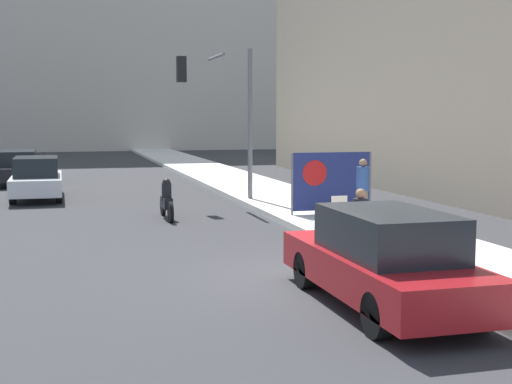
{
  "coord_description": "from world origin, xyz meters",
  "views": [
    {
      "loc": [
        -4.28,
        -12.27,
        2.97
      ],
      "look_at": [
        0.35,
        4.63,
        1.1
      ],
      "focal_mm": 50.0,
      "sensor_mm": 36.0,
      "label": 1
    }
  ],
  "objects_px": {
    "jogger_on_sidewalk": "(363,189)",
    "traffic_light_pole": "(223,98)",
    "seated_protester": "(361,215)",
    "motorcycle_on_road": "(167,201)",
    "protest_banner": "(331,181)",
    "parked_car_curbside": "(384,260)",
    "car_on_road_midblock": "(18,168)",
    "car_on_road_nearest": "(37,178)"
  },
  "relations": [
    {
      "from": "motorcycle_on_road",
      "to": "car_on_road_midblock",
      "type": "bearing_deg",
      "value": 111.21
    },
    {
      "from": "parked_car_curbside",
      "to": "car_on_road_midblock",
      "type": "bearing_deg",
      "value": 106.23
    },
    {
      "from": "traffic_light_pole",
      "to": "parked_car_curbside",
      "type": "relative_size",
      "value": 1.07
    },
    {
      "from": "protest_banner",
      "to": "traffic_light_pole",
      "type": "relative_size",
      "value": 0.49
    },
    {
      "from": "parked_car_curbside",
      "to": "jogger_on_sidewalk",
      "type": "bearing_deg",
      "value": 68.47
    },
    {
      "from": "jogger_on_sidewalk",
      "to": "motorcycle_on_road",
      "type": "distance_m",
      "value": 5.67
    },
    {
      "from": "seated_protester",
      "to": "protest_banner",
      "type": "distance_m",
      "value": 4.98
    },
    {
      "from": "parked_car_curbside",
      "to": "car_on_road_midblock",
      "type": "height_order",
      "value": "parked_car_curbside"
    },
    {
      "from": "parked_car_curbside",
      "to": "car_on_road_midblock",
      "type": "relative_size",
      "value": 1.0
    },
    {
      "from": "protest_banner",
      "to": "parked_car_curbside",
      "type": "relative_size",
      "value": 0.52
    },
    {
      "from": "jogger_on_sidewalk",
      "to": "traffic_light_pole",
      "type": "bearing_deg",
      "value": -67.57
    },
    {
      "from": "jogger_on_sidewalk",
      "to": "motorcycle_on_road",
      "type": "relative_size",
      "value": 0.77
    },
    {
      "from": "jogger_on_sidewalk",
      "to": "traffic_light_pole",
      "type": "relative_size",
      "value": 0.33
    },
    {
      "from": "protest_banner",
      "to": "car_on_road_nearest",
      "type": "height_order",
      "value": "protest_banner"
    },
    {
      "from": "seated_protester",
      "to": "motorcycle_on_road",
      "type": "height_order",
      "value": "seated_protester"
    },
    {
      "from": "seated_protester",
      "to": "motorcycle_on_road",
      "type": "bearing_deg",
      "value": 133.56
    },
    {
      "from": "car_on_road_midblock",
      "to": "traffic_light_pole",
      "type": "bearing_deg",
      "value": -52.64
    },
    {
      "from": "protest_banner",
      "to": "car_on_road_midblock",
      "type": "relative_size",
      "value": 0.52
    },
    {
      "from": "parked_car_curbside",
      "to": "car_on_road_midblock",
      "type": "distance_m",
      "value": 23.72
    },
    {
      "from": "parked_car_curbside",
      "to": "traffic_light_pole",
      "type": "bearing_deg",
      "value": 87.9
    },
    {
      "from": "protest_banner",
      "to": "traffic_light_pole",
      "type": "height_order",
      "value": "traffic_light_pole"
    },
    {
      "from": "traffic_light_pole",
      "to": "parked_car_curbside",
      "type": "height_order",
      "value": "traffic_light_pole"
    },
    {
      "from": "seated_protester",
      "to": "car_on_road_midblock",
      "type": "relative_size",
      "value": 0.26
    },
    {
      "from": "seated_protester",
      "to": "protest_banner",
      "type": "bearing_deg",
      "value": 91.08
    },
    {
      "from": "motorcycle_on_road",
      "to": "parked_car_curbside",
      "type": "bearing_deg",
      "value": -79.94
    },
    {
      "from": "jogger_on_sidewalk",
      "to": "car_on_road_nearest",
      "type": "distance_m",
      "value": 12.54
    },
    {
      "from": "motorcycle_on_road",
      "to": "jogger_on_sidewalk",
      "type": "bearing_deg",
      "value": -30.18
    },
    {
      "from": "protest_banner",
      "to": "traffic_light_pole",
      "type": "xyz_separation_m",
      "value": [
        -2.2,
        4.3,
        2.46
      ]
    },
    {
      "from": "seated_protester",
      "to": "traffic_light_pole",
      "type": "height_order",
      "value": "traffic_light_pole"
    },
    {
      "from": "parked_car_curbside",
      "to": "car_on_road_nearest",
      "type": "bearing_deg",
      "value": 108.66
    },
    {
      "from": "traffic_light_pole",
      "to": "motorcycle_on_road",
      "type": "relative_size",
      "value": 2.34
    },
    {
      "from": "seated_protester",
      "to": "jogger_on_sidewalk",
      "type": "relative_size",
      "value": 0.73
    },
    {
      "from": "protest_banner",
      "to": "motorcycle_on_road",
      "type": "height_order",
      "value": "protest_banner"
    },
    {
      "from": "car_on_road_nearest",
      "to": "motorcycle_on_road",
      "type": "bearing_deg",
      "value": -58.69
    },
    {
      "from": "traffic_light_pole",
      "to": "car_on_road_nearest",
      "type": "xyz_separation_m",
      "value": [
        -6.14,
        3.27,
        -2.82
      ]
    },
    {
      "from": "seated_protester",
      "to": "car_on_road_nearest",
      "type": "height_order",
      "value": "car_on_road_nearest"
    },
    {
      "from": "car_on_road_midblock",
      "to": "motorcycle_on_road",
      "type": "distance_m",
      "value": 13.17
    },
    {
      "from": "traffic_light_pole",
      "to": "car_on_road_nearest",
      "type": "bearing_deg",
      "value": 151.95
    },
    {
      "from": "parked_car_curbside",
      "to": "motorcycle_on_road",
      "type": "xyz_separation_m",
      "value": [
        -1.86,
        10.5,
        -0.24
      ]
    },
    {
      "from": "seated_protester",
      "to": "car_on_road_nearest",
      "type": "relative_size",
      "value": 0.26
    },
    {
      "from": "jogger_on_sidewalk",
      "to": "parked_car_curbside",
      "type": "height_order",
      "value": "jogger_on_sidewalk"
    },
    {
      "from": "car_on_road_nearest",
      "to": "parked_car_curbside",
      "type": "bearing_deg",
      "value": -71.34
    }
  ]
}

